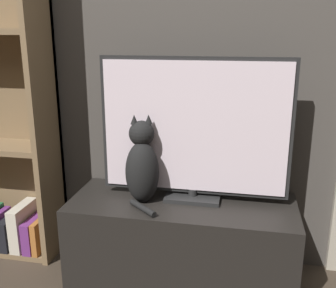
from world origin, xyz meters
name	(u,v)px	position (x,y,z in m)	size (l,w,h in m)	color
wall_back	(193,16)	(0.00, 1.22, 1.30)	(4.80, 0.05, 2.60)	#47423D
tv_stand	(182,240)	(0.00, 0.96, 0.21)	(1.10, 0.45, 0.42)	black
tv	(194,131)	(0.05, 1.01, 0.77)	(0.91, 0.16, 0.70)	black
cat	(142,165)	(-0.19, 0.93, 0.61)	(0.20, 0.27, 0.43)	black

